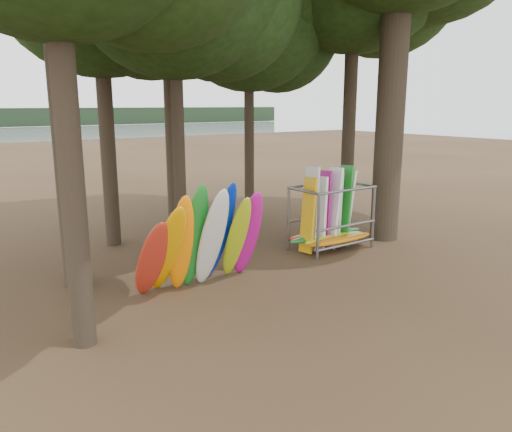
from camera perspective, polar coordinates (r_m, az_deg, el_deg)
ground at (r=15.16m, az=4.01°, el=-6.08°), size 120.00×120.00×0.00m
oak_3 at (r=21.09m, az=-0.83°, el=22.66°), size 7.39×7.39×11.75m
kayak_row at (r=13.28m, az=-6.18°, el=-2.89°), size 3.75×1.98×3.05m
storage_rack at (r=17.21m, az=8.53°, el=-0.36°), size 3.21×1.51×2.86m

